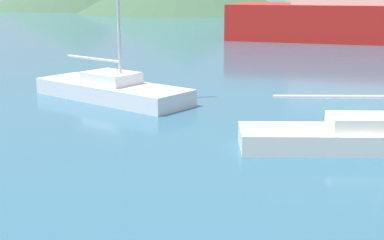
{
  "coord_description": "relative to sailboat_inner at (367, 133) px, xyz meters",
  "views": [
    {
      "loc": [
        3.95,
        1.92,
        4.28
      ],
      "look_at": [
        0.81,
        14.0,
        1.2
      ],
      "focal_mm": 50.0,
      "sensor_mm": 36.0,
      "label": 1
    }
  ],
  "objects": [
    {
      "name": "sailboat_middle",
      "position": [
        -9.38,
        4.5,
        -0.01
      ],
      "size": [
        7.15,
        4.78,
        9.04
      ],
      "rotation": [
        0.0,
        0.0,
        -0.42
      ],
      "color": "silver",
      "rests_on": "ground_plane"
    },
    {
      "name": "sailboat_inner",
      "position": [
        0.0,
        0.0,
        0.0
      ],
      "size": [
        7.11,
        3.22,
        11.1
      ],
      "rotation": [
        0.0,
        0.0,
        0.23
      ],
      "color": "white",
      "rests_on": "ground_plane"
    }
  ]
}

